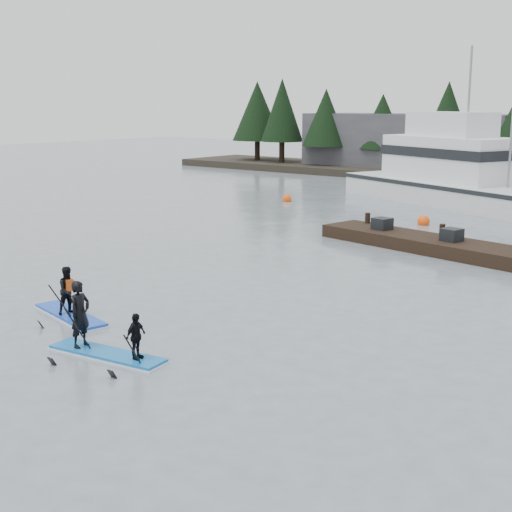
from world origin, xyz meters
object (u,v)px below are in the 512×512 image
Objects in this scene: fishing_boat_large at (467,192)px; floating_dock at (497,256)px; paddleboard_duo at (101,331)px; paddleboard_solo at (69,299)px.

floating_dock is (7.09, -14.16, -0.51)m from fishing_boat_large.
paddleboard_duo is (-3.58, -15.78, 0.33)m from floating_dock.
floating_dock is at bearing 68.68° from paddleboard_duo.
fishing_boat_large is 30.15m from paddleboard_duo.
paddleboard_solo is at bearing 146.97° from paddleboard_duo.
floating_dock is 16.18m from paddleboard_duo.
fishing_boat_large reaches higher than paddleboard_solo.
fishing_boat_large is 15.85m from floating_dock.
fishing_boat_large is 5.88× the size of paddleboard_solo.
paddleboard_duo is at bearing -12.80° from paddleboard_solo.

